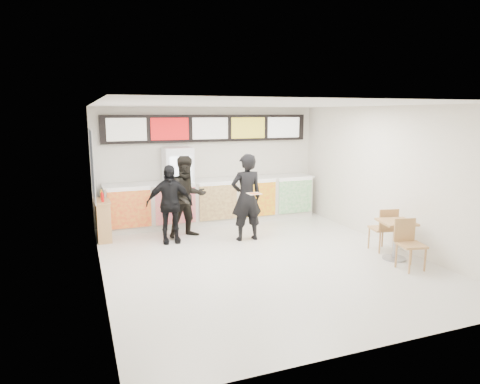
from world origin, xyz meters
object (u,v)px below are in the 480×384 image
cafe_table (396,233)px  drinks_fridge (178,187)px  service_counter (214,201)px  customer_mid (169,204)px  condiment_ledge (103,220)px  customer_main (246,197)px  customer_left (187,197)px

cafe_table → drinks_fridge: bearing=141.9°
service_counter → customer_mid: 2.00m
service_counter → customer_mid: (-1.45, -1.35, 0.30)m
customer_mid → cafe_table: 4.76m
cafe_table → service_counter: bearing=133.3°
customer_mid → condiment_ledge: customer_mid is taller
service_counter → condiment_ledge: (-2.82, -0.61, -0.10)m
drinks_fridge → customer_main: 2.13m
drinks_fridge → customer_main: size_ratio=1.02×
drinks_fridge → cafe_table: size_ratio=1.23×
drinks_fridge → customer_mid: bearing=-110.7°
customer_main → condiment_ledge: (-3.02, 1.17, -0.51)m
service_counter → customer_main: bearing=-83.5°
service_counter → condiment_ledge: 2.89m
drinks_fridge → condiment_ledge: drinks_fridge is taller
service_counter → customer_main: 1.84m
service_counter → customer_left: customer_left is taller
service_counter → customer_main: size_ratio=2.83×
customer_left → condiment_ledge: 1.96m
service_counter → condiment_ledge: service_counter is taller
drinks_fridge → customer_left: drinks_fridge is taller
service_counter → cafe_table: (2.46, -4.04, -0.03)m
drinks_fridge → customer_left: size_ratio=1.06×
drinks_fridge → condiment_ledge: (-1.88, -0.62, -0.53)m
customer_main → condiment_ledge: bearing=-20.3°
customer_mid → cafe_table: (3.91, -2.69, -0.33)m
service_counter → drinks_fridge: bearing=179.0°
customer_main → condiment_ledge: 3.28m
service_counter → customer_left: (-0.98, -1.07, 0.37)m
drinks_fridge → customer_main: bearing=-57.6°
service_counter → cafe_table: service_counter is taller
customer_left → cafe_table: 4.55m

